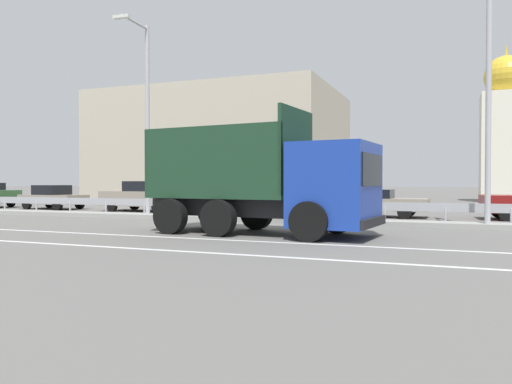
# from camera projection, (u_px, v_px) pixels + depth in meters

# --- Properties ---
(ground_plane) EXTENTS (320.00, 320.00, 0.00)m
(ground_plane) POSITION_uv_depth(u_px,v_px,m) (221.00, 225.00, 17.75)
(ground_plane) COLOR #605E5B
(lane_strip_0) EXTENTS (49.38, 0.16, 0.01)m
(lane_strip_0) POSITION_uv_depth(u_px,v_px,m) (233.00, 240.00, 13.05)
(lane_strip_0) COLOR silver
(lane_strip_0) RESTS_ON ground_plane
(lane_strip_1) EXTENTS (49.38, 0.16, 0.01)m
(lane_strip_1) POSITION_uv_depth(u_px,v_px,m) (190.00, 252.00, 10.90)
(lane_strip_1) COLOR silver
(lane_strip_1) RESTS_ON ground_plane
(median_island) EXTENTS (27.16, 1.10, 0.18)m
(median_island) POSITION_uv_depth(u_px,v_px,m) (242.00, 219.00, 19.51)
(median_island) COLOR gray
(median_island) RESTS_ON ground_plane
(median_guardrail) EXTENTS (49.38, 0.09, 0.78)m
(median_guardrail) POSITION_uv_depth(u_px,v_px,m) (253.00, 205.00, 20.56)
(median_guardrail) COLOR #9EA0A5
(median_guardrail) RESTS_ON ground_plane
(dump_truck) EXTENTS (6.98, 3.19, 3.62)m
(dump_truck) POSITION_uv_depth(u_px,v_px,m) (287.00, 189.00, 14.29)
(dump_truck) COLOR #19389E
(dump_truck) RESTS_ON ground_plane
(median_road_sign) EXTENTS (0.70, 0.16, 2.45)m
(median_road_sign) POSITION_uv_depth(u_px,v_px,m) (195.00, 188.00, 20.26)
(median_road_sign) COLOR white
(median_road_sign) RESTS_ON ground_plane
(street_lamp_1) EXTENTS (0.71, 2.12, 8.17)m
(street_lamp_1) POSITION_uv_depth(u_px,v_px,m) (145.00, 111.00, 21.03)
(street_lamp_1) COLOR #ADADB2
(street_lamp_1) RESTS_ON ground_plane
(street_lamp_2) EXTENTS (0.72, 2.71, 9.69)m
(street_lamp_2) POSITION_uv_depth(u_px,v_px,m) (490.00, 61.00, 15.90)
(street_lamp_2) COLOR #ADADB2
(street_lamp_2) RESTS_ON ground_plane
(parked_car_1) EXTENTS (3.98, 2.01, 1.36)m
(parked_car_1) POSITION_uv_depth(u_px,v_px,m) (53.00, 197.00, 28.34)
(parked_car_1) COLOR gray
(parked_car_1) RESTS_ON ground_plane
(parked_car_2) EXTENTS (4.71, 2.22, 1.58)m
(parked_car_2) POSITION_uv_depth(u_px,v_px,m) (146.00, 196.00, 26.14)
(parked_car_2) COLOR gray
(parked_car_2) RESTS_ON ground_plane
(parked_car_3) EXTENTS (4.52, 2.30, 1.31)m
(parked_car_3) POSITION_uv_depth(u_px,v_px,m) (264.00, 200.00, 23.84)
(parked_car_3) COLOR black
(parked_car_3) RESTS_ON ground_plane
(parked_car_4) EXTENTS (4.76, 1.95, 1.21)m
(parked_car_4) POSITION_uv_depth(u_px,v_px,m) (372.00, 202.00, 21.98)
(parked_car_4) COLOR gray
(parked_car_4) RESTS_ON ground_plane
(background_building_0) EXTENTS (17.14, 11.95, 8.15)m
(background_building_0) POSITION_uv_depth(u_px,v_px,m) (223.00, 149.00, 38.10)
(background_building_0) COLOR #B7AD99
(background_building_0) RESTS_ON ground_plane
(church_tower) EXTENTS (3.60, 3.60, 12.22)m
(church_tower) POSITION_uv_depth(u_px,v_px,m) (506.00, 131.00, 38.68)
(church_tower) COLOR silver
(church_tower) RESTS_ON ground_plane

